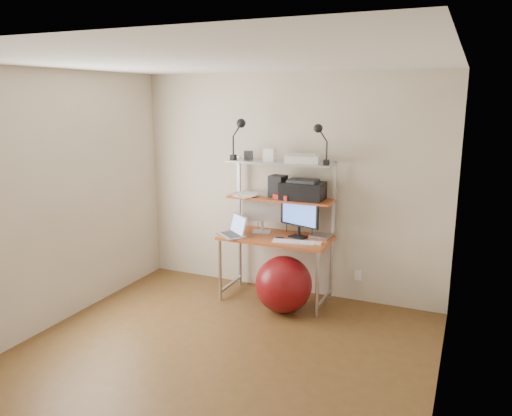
# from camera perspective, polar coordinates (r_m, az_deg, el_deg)

# --- Properties ---
(room) EXTENTS (3.60, 3.60, 3.60)m
(room) POSITION_cam_1_polar(r_m,az_deg,el_deg) (4.08, -5.05, -1.44)
(room) COLOR brown
(room) RESTS_ON ground
(computer_desk) EXTENTS (1.20, 0.60, 1.57)m
(computer_desk) POSITION_cam_1_polar(r_m,az_deg,el_deg) (5.48, 2.55, -0.93)
(computer_desk) COLOR #BD4E24
(computer_desk) RESTS_ON ground
(desktop) EXTENTS (1.20, 0.60, 0.00)m
(desktop) POSITION_cam_1_polar(r_m,az_deg,el_deg) (5.47, 2.29, -3.27)
(desktop) COLOR #BD4E24
(desktop) RESTS_ON computer_desk
(mid_shelf) EXTENTS (1.18, 0.34, 0.00)m
(mid_shelf) POSITION_cam_1_polar(r_m,az_deg,el_deg) (5.50, 2.82, 1.20)
(mid_shelf) COLOR #BD4E24
(mid_shelf) RESTS_ON computer_desk
(top_shelf) EXTENTS (1.18, 0.34, 0.00)m
(top_shelf) POSITION_cam_1_polar(r_m,az_deg,el_deg) (5.43, 2.87, 5.34)
(top_shelf) COLOR #ABABB0
(top_shelf) RESTS_ON computer_desk
(floor) EXTENTS (3.60, 3.60, 0.00)m
(floor) POSITION_cam_1_polar(r_m,az_deg,el_deg) (4.55, -4.73, -16.91)
(floor) COLOR brown
(floor) RESTS_ON ground
(wall_outlet) EXTENTS (0.08, 0.01, 0.12)m
(wall_outlet) POSITION_cam_1_polar(r_m,az_deg,el_deg) (5.70, 11.60, -7.53)
(wall_outlet) COLOR white
(wall_outlet) RESTS_ON room
(monitor_silver) EXTENTS (0.44, 0.21, 0.49)m
(monitor_silver) POSITION_cam_1_polar(r_m,az_deg,el_deg) (5.59, 0.72, -0.12)
(monitor_silver) COLOR silver
(monitor_silver) RESTS_ON desktop
(monitor_black) EXTENTS (0.48, 0.21, 0.49)m
(monitor_black) POSITION_cam_1_polar(r_m,az_deg,el_deg) (5.41, 4.97, -0.80)
(monitor_black) COLOR black
(monitor_black) RESTS_ON desktop
(laptop) EXTENTS (0.42, 0.41, 0.29)m
(laptop) POSITION_cam_1_polar(r_m,az_deg,el_deg) (5.50, -2.45, -2.66)
(laptop) COLOR silver
(laptop) RESTS_ON desktop
(keyboard) EXTENTS (0.45, 0.20, 0.01)m
(keyboard) POSITION_cam_1_polar(r_m,az_deg,el_deg) (5.27, 4.29, -3.86)
(keyboard) COLOR white
(keyboard) RESTS_ON desktop
(mouse) EXTENTS (0.09, 0.06, 0.03)m
(mouse) POSITION_cam_1_polar(r_m,az_deg,el_deg) (5.21, 6.99, -4.02)
(mouse) COLOR white
(mouse) RESTS_ON desktop
(mac_mini) EXTENTS (0.22, 0.22, 0.04)m
(mac_mini) POSITION_cam_1_polar(r_m,az_deg,el_deg) (5.45, 7.39, -3.22)
(mac_mini) COLOR silver
(mac_mini) RESTS_ON desktop
(phone) EXTENTS (0.10, 0.16, 0.01)m
(phone) POSITION_cam_1_polar(r_m,az_deg,el_deg) (5.35, 2.64, -3.58)
(phone) COLOR black
(phone) RESTS_ON desktop
(printer) EXTENTS (0.47, 0.33, 0.22)m
(printer) POSITION_cam_1_polar(r_m,az_deg,el_deg) (5.40, 5.37, 2.06)
(printer) COLOR black
(printer) RESTS_ON mid_shelf
(nas_cube) EXTENTS (0.19, 0.19, 0.24)m
(nas_cube) POSITION_cam_1_polar(r_m,az_deg,el_deg) (5.50, 2.52, 2.50)
(nas_cube) COLOR black
(nas_cube) RESTS_ON mid_shelf
(red_box) EXTENTS (0.23, 0.19, 0.05)m
(red_box) POSITION_cam_1_polar(r_m,az_deg,el_deg) (5.40, 3.15, 1.30)
(red_box) COLOR #AE1C1B
(red_box) RESTS_ON mid_shelf
(scanner) EXTENTS (0.39, 0.30, 0.09)m
(scanner) POSITION_cam_1_polar(r_m,az_deg,el_deg) (5.32, 5.30, 5.63)
(scanner) COLOR white
(scanner) RESTS_ON top_shelf
(box_white) EXTENTS (0.12, 0.11, 0.14)m
(box_white) POSITION_cam_1_polar(r_m,az_deg,el_deg) (5.46, 1.54, 6.11)
(box_white) COLOR white
(box_white) RESTS_ON top_shelf
(box_grey) EXTENTS (0.11, 0.11, 0.09)m
(box_grey) POSITION_cam_1_polar(r_m,az_deg,el_deg) (5.62, -0.87, 6.08)
(box_grey) COLOR #303033
(box_grey) RESTS_ON top_shelf
(clip_lamp_left) EXTENTS (0.18, 0.10, 0.45)m
(clip_lamp_left) POSITION_cam_1_polar(r_m,az_deg,el_deg) (5.51, -1.91, 8.90)
(clip_lamp_left) COLOR black
(clip_lamp_left) RESTS_ON top_shelf
(clip_lamp_right) EXTENTS (0.17, 0.09, 0.42)m
(clip_lamp_right) POSITION_cam_1_polar(r_m,az_deg,el_deg) (5.19, 7.32, 8.28)
(clip_lamp_right) COLOR black
(clip_lamp_right) RESTS_ON top_shelf
(exercise_ball) EXTENTS (0.60, 0.60, 0.60)m
(exercise_ball) POSITION_cam_1_polar(r_m,az_deg,el_deg) (5.33, 3.17, -8.70)
(exercise_ball) COLOR maroon
(exercise_ball) RESTS_ON floor
(paper_stack) EXTENTS (0.35, 0.41, 0.02)m
(paper_stack) POSITION_cam_1_polar(r_m,az_deg,el_deg) (5.63, -0.88, 1.59)
(paper_stack) COLOR white
(paper_stack) RESTS_ON mid_shelf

